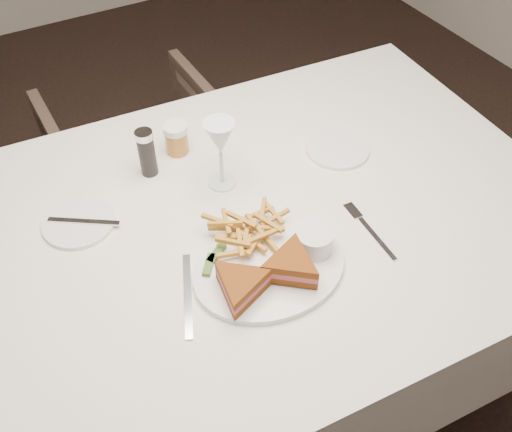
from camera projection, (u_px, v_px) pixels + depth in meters
The scene contains 4 objects.
ground at pixel (122, 400), 1.77m from camera, with size 5.00×5.00×0.00m, color black.
table at pixel (247, 313), 1.55m from camera, with size 1.48×0.98×0.75m, color silver.
chair_far at pixel (143, 159), 2.10m from camera, with size 0.59×0.55×0.60m, color #48372C.
table_setting at pixel (247, 226), 1.21m from camera, with size 0.80×0.68×0.18m.
Camera 1 is at (-0.03, -0.91, 1.67)m, focal length 40.00 mm.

